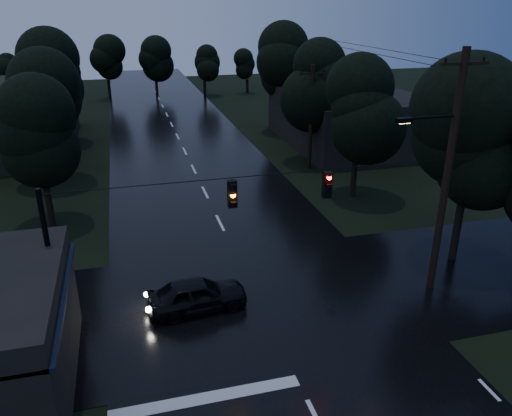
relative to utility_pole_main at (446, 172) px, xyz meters
name	(u,v)px	position (x,y,z in m)	size (l,w,h in m)	color
main_road	(194,170)	(-7.41, 19.00, -5.26)	(12.00, 120.00, 0.02)	black
cross_street	(257,299)	(-7.41, 1.00, -5.26)	(60.00, 9.00, 0.02)	black
building_far_right	(347,118)	(6.59, 23.00, -3.06)	(10.00, 14.00, 4.40)	black
building_far_left	(7,118)	(-21.41, 29.00, -2.76)	(10.00, 16.00, 5.00)	black
utility_pole_main	(446,172)	(0.00, 0.00, 0.00)	(3.50, 0.30, 10.00)	black
utility_pole_far	(311,117)	(0.89, 17.00, -1.38)	(2.00, 0.30, 7.50)	black
anchor_pole_left	(52,272)	(-14.91, 0.00, -2.26)	(0.18, 0.18, 6.00)	black
span_signals	(280,188)	(-6.85, -0.01, -0.01)	(15.00, 0.37, 1.12)	black
tree_corner_near	(472,137)	(2.59, 2.00, 0.74)	(4.48, 4.48, 9.44)	black
tree_left_a	(37,133)	(-16.41, 11.00, -0.02)	(3.92, 3.92, 8.26)	black
tree_left_b	(42,99)	(-17.01, 19.00, 0.36)	(4.20, 4.20, 8.85)	black
tree_left_c	(49,74)	(-17.61, 29.00, 0.74)	(4.48, 4.48, 9.44)	black
tree_right_a	(359,108)	(1.59, 11.00, 0.36)	(4.20, 4.20, 8.85)	black
tree_right_b	(319,82)	(2.19, 19.00, 0.74)	(4.48, 4.48, 9.44)	black
tree_right_c	(285,62)	(2.79, 29.00, 1.11)	(4.76, 4.76, 10.03)	black
car	(197,294)	(-9.91, 0.97, -4.58)	(1.59, 3.96, 1.35)	black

